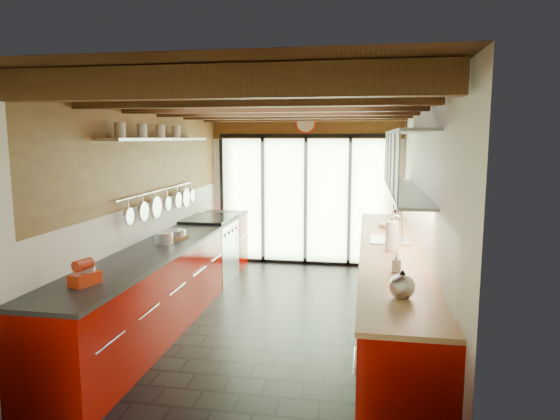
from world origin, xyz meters
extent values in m
plane|color=black|center=(0.00, 0.00, 0.00)|extent=(5.50, 5.50, 0.00)
plane|color=silver|center=(0.00, 2.75, 1.30)|extent=(3.20, 0.00, 3.20)
plane|color=silver|center=(0.00, -2.75, 1.30)|extent=(3.20, 0.00, 3.20)
plane|color=silver|center=(-1.60, 0.00, 1.30)|extent=(0.00, 5.50, 5.50)
plane|color=silver|center=(1.60, 0.00, 1.30)|extent=(0.00, 5.50, 5.50)
plane|color=#472814|center=(0.00, 0.00, 2.60)|extent=(5.50, 5.50, 0.00)
cube|color=#593316|center=(0.00, -2.25, 2.48)|extent=(3.14, 0.14, 0.22)
cube|color=#593316|center=(0.00, -1.35, 2.48)|extent=(3.14, 0.14, 0.22)
cube|color=#593316|center=(0.00, -0.45, 2.48)|extent=(3.14, 0.14, 0.22)
cube|color=#593316|center=(0.00, 0.45, 2.48)|extent=(3.14, 0.14, 0.22)
cube|color=#593316|center=(0.00, 1.35, 2.48)|extent=(3.14, 0.14, 0.22)
cube|color=#593316|center=(0.00, 2.25, 2.48)|extent=(3.14, 0.14, 0.22)
cube|color=brown|center=(0.00, 2.71, 2.35)|extent=(3.14, 0.06, 0.50)
plane|color=brown|center=(-1.57, 0.20, 1.98)|extent=(0.00, 4.90, 4.90)
plane|color=#C6EAAD|center=(0.00, 2.73, 1.08)|extent=(2.90, 0.00, 2.90)
cube|color=black|center=(-1.45, 2.72, 1.07)|extent=(0.05, 0.04, 2.15)
cube|color=black|center=(1.45, 2.72, 1.07)|extent=(0.05, 0.04, 2.15)
cube|color=black|center=(0.00, 2.69, 1.07)|extent=(0.06, 0.05, 2.15)
cube|color=black|center=(0.00, 2.69, 2.15)|extent=(2.90, 0.05, 0.06)
cylinder|color=#BA2D0E|center=(0.00, 2.67, 2.35)|extent=(0.34, 0.04, 0.34)
cylinder|color=beige|center=(0.00, 2.65, 2.35)|extent=(0.28, 0.02, 0.28)
cube|color=#920800|center=(-1.28, 0.00, 0.44)|extent=(0.65, 5.00, 0.88)
cube|color=black|center=(-1.28, 0.00, 0.90)|extent=(0.68, 5.00, 0.04)
cube|color=silver|center=(-1.28, 1.45, 0.44)|extent=(0.66, 0.90, 0.90)
cube|color=black|center=(-1.28, 1.45, 0.93)|extent=(0.65, 0.90, 0.06)
cube|color=#920800|center=(1.28, 0.00, 0.44)|extent=(0.65, 5.00, 0.88)
cube|color=#A4784F|center=(1.28, 0.00, 0.90)|extent=(0.68, 5.00, 0.04)
cube|color=white|center=(0.95, 0.40, 0.44)|extent=(0.02, 0.60, 0.84)
cube|color=silver|center=(1.28, 0.40, 0.93)|extent=(0.45, 0.52, 0.02)
cylinder|color=silver|center=(1.42, 0.40, 1.10)|extent=(0.02, 0.02, 0.34)
torus|color=silver|center=(1.36, 0.40, 1.27)|extent=(0.14, 0.02, 0.14)
plane|color=silver|center=(1.26, 0.30, 1.85)|extent=(0.00, 3.00, 3.00)
cube|color=#9EA0A5|center=(1.43, 0.30, 1.51)|extent=(0.34, 3.00, 0.03)
cube|color=#9EA0A5|center=(1.43, 0.30, 2.19)|extent=(0.34, 3.00, 0.03)
cylinder|color=silver|center=(-1.54, 0.30, 1.47)|extent=(0.02, 2.20, 0.02)
cube|color=silver|center=(-1.45, 0.20, 2.10)|extent=(0.28, 2.60, 0.03)
cylinder|color=silver|center=(-1.50, -0.60, 1.29)|extent=(0.04, 0.18, 0.18)
cylinder|color=silver|center=(-1.50, -0.25, 1.29)|extent=(0.04, 0.22, 0.22)
cylinder|color=silver|center=(-1.50, 0.10, 1.29)|extent=(0.04, 0.26, 0.26)
cylinder|color=silver|center=(-1.50, 0.45, 1.29)|extent=(0.04, 0.18, 0.18)
cylinder|color=silver|center=(-1.50, 0.80, 1.29)|extent=(0.04, 0.22, 0.22)
cylinder|color=silver|center=(-1.50, 1.10, 1.29)|extent=(0.04, 0.26, 0.26)
cylinder|color=silver|center=(-1.50, 1.35, 1.29)|extent=(0.04, 0.18, 0.18)
cube|color=red|center=(-1.27, -1.86, 0.97)|extent=(0.20, 0.27, 0.10)
cylinder|color=red|center=(-1.27, -1.87, 1.09)|extent=(0.14, 0.18, 0.10)
cylinder|color=silver|center=(-1.27, -1.81, 1.01)|extent=(0.15, 0.15, 0.10)
cylinder|color=silver|center=(-1.27, -0.22, 0.98)|extent=(0.27, 0.27, 0.13)
cylinder|color=silver|center=(-1.27, 0.12, 0.97)|extent=(0.27, 0.27, 0.10)
cube|color=brown|center=(-1.27, 0.04, 0.93)|extent=(0.32, 0.39, 0.03)
sphere|color=silver|center=(1.27, -1.75, 1.02)|extent=(0.20, 0.20, 0.19)
cone|color=black|center=(1.27, -1.75, 1.12)|extent=(0.07, 0.07, 0.05)
cylinder|color=silver|center=(1.27, -1.65, 1.03)|extent=(0.02, 0.07, 0.04)
cylinder|color=white|center=(1.27, -0.14, 1.07)|extent=(0.16, 0.16, 0.31)
cylinder|color=silver|center=(1.27, -0.14, 1.26)|extent=(0.03, 0.03, 0.06)
imported|color=silver|center=(1.27, -1.02, 1.01)|extent=(0.08, 0.08, 0.18)
imported|color=silver|center=(1.27, 1.29, 0.95)|extent=(0.26, 0.26, 0.06)
camera|label=1|loc=(0.98, -5.49, 2.12)|focal=32.00mm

